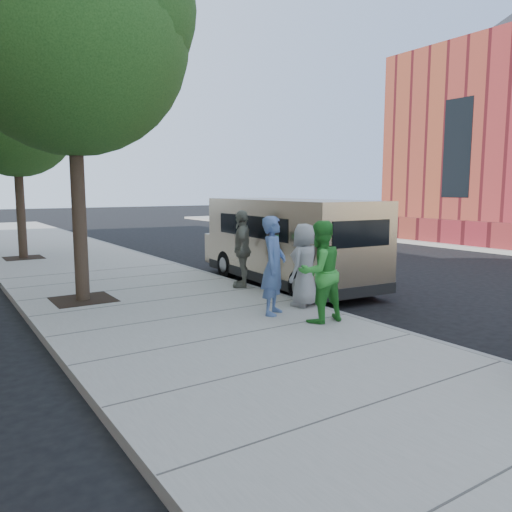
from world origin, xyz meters
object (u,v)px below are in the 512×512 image
object	(u,v)px
tree_near	(73,27)
tree_far	(16,112)
van	(287,240)
parking_meter	(273,250)
person_striped_polo	(242,249)
person_officer	(274,266)
person_green_shirt	(320,272)
person_gray_shirt	(305,265)

from	to	relation	value
tree_near	tree_far	size ratio (longest dim) A/B	1.16
van	parking_meter	bearing A→B (deg)	-131.94
tree_far	person_striped_polo	world-z (taller)	tree_far
parking_meter	van	size ratio (longest dim) A/B	0.23
van	person_officer	distance (m)	3.57
van	person_green_shirt	bearing A→B (deg)	-114.88
tree_far	parking_meter	xyz separation A→B (m)	(3.50, -9.40, -3.75)
van	person_gray_shirt	xyz separation A→B (m)	(-1.45, -2.50, -0.19)
tree_near	person_officer	xyz separation A→B (m)	(2.57, -3.15, -4.50)
tree_near	person_officer	world-z (taller)	tree_near
parking_meter	person_officer	xyz separation A→B (m)	(-0.93, -1.36, -0.09)
person_striped_polo	person_green_shirt	bearing A→B (deg)	25.49
tree_far	person_green_shirt	bearing A→B (deg)	-75.85
person_officer	van	bearing A→B (deg)	10.51
parking_meter	tree_far	bearing A→B (deg)	101.93
tree_near	van	distance (m)	6.60
tree_far	van	distance (m)	10.13
tree_far	person_officer	xyz separation A→B (m)	(2.57, -10.75, -3.83)
parking_meter	person_striped_polo	bearing A→B (deg)	83.95
parking_meter	van	xyz separation A→B (m)	(1.40, 1.35, 0.02)
tree_far	person_striped_polo	xyz separation A→B (m)	(3.45, -8.24, -3.83)
person_gray_shirt	person_striped_polo	distance (m)	2.32
parking_meter	van	distance (m)	1.94
parking_meter	person_striped_polo	size ratio (longest dim) A/B	0.76
person_green_shirt	van	bearing A→B (deg)	-117.60
person_gray_shirt	person_striped_polo	xyz separation A→B (m)	(0.00, 2.31, 0.09)
tree_far	parking_meter	distance (m)	10.71
person_officer	person_gray_shirt	xyz separation A→B (m)	(0.88, 0.20, -0.09)
person_green_shirt	person_striped_polo	distance (m)	3.42
tree_far	person_striped_polo	size ratio (longest dim) A/B	3.61
tree_near	person_officer	bearing A→B (deg)	-50.78
van	person_green_shirt	xyz separation A→B (m)	(-1.97, -3.57, -0.13)
person_gray_shirt	tree_far	bearing A→B (deg)	-95.46
tree_far	person_officer	distance (m)	11.70
person_striped_polo	tree_near	bearing A→B (deg)	-66.10
tree_near	van	size ratio (longest dim) A/B	1.26
person_green_shirt	person_gray_shirt	bearing A→B (deg)	-114.90
van	tree_far	bearing A→B (deg)	125.37
tree_far	person_gray_shirt	world-z (taller)	tree_far
parking_meter	person_gray_shirt	bearing A→B (deg)	-101.00
tree_near	person_gray_shirt	distance (m)	6.45
parking_meter	person_green_shirt	world-z (taller)	person_green_shirt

